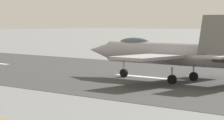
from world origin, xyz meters
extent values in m
plane|color=slate|center=(0.00, 0.00, 0.00)|extent=(400.00, 400.00, 0.00)
cube|color=#393839|center=(0.00, 0.00, 0.01)|extent=(240.00, 26.00, 0.02)
cube|color=white|center=(0.08, 0.00, 0.02)|extent=(8.00, 0.70, 0.00)
cylinder|color=#9B99A1|center=(-2.75, 1.24, 2.38)|extent=(12.30, 2.37, 1.95)
cone|color=#9B99A1|center=(4.78, 1.50, 2.38)|extent=(2.88, 1.76, 1.66)
ellipsoid|color=#3F5160|center=(0.70, 1.36, 3.11)|extent=(3.64, 1.22, 1.10)
cube|color=#9B99A1|center=(-3.88, 5.00, 2.28)|extent=(3.59, 5.75, 0.24)
cube|color=#9B99A1|center=(-3.62, -2.59, 2.28)|extent=(3.59, 5.75, 0.24)
cube|color=#9B99A1|center=(-9.10, 3.42, 2.48)|extent=(2.49, 2.88, 0.16)
cube|color=slate|center=(-8.11, 1.96, 4.08)|extent=(2.63, 1.03, 3.14)
cylinder|color=silver|center=(1.96, 1.40, 0.70)|extent=(0.18, 0.18, 1.40)
cylinder|color=black|center=(1.96, 1.40, 0.38)|extent=(0.77, 0.33, 0.76)
cylinder|color=silver|center=(-4.60, 2.78, 0.70)|extent=(0.18, 0.18, 1.40)
cylinder|color=black|center=(-4.60, 2.78, 0.38)|extent=(0.77, 0.33, 0.76)
cylinder|color=silver|center=(-4.49, -0.42, 0.70)|extent=(0.18, 0.18, 1.40)
cylinder|color=black|center=(-4.49, -0.42, 0.38)|extent=(0.77, 0.33, 0.76)
cone|color=orange|center=(2.64, -12.45, 0.28)|extent=(0.44, 0.44, 0.55)
cone|color=orange|center=(15.52, -12.45, 0.28)|extent=(0.44, 0.44, 0.55)
camera|label=1|loc=(-32.84, 39.98, 5.35)|focal=91.70mm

